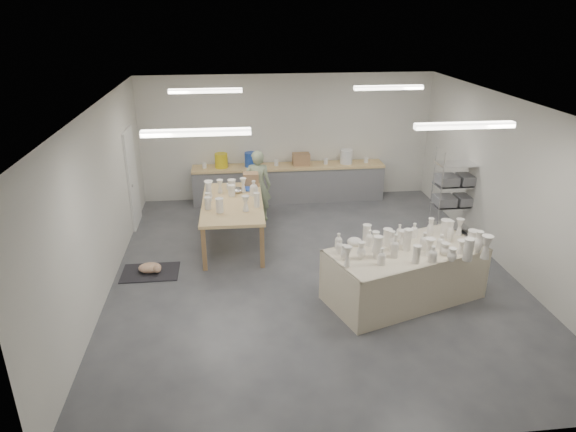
{
  "coord_description": "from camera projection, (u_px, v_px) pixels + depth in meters",
  "views": [
    {
      "loc": [
        -1.37,
        -8.08,
        4.45
      ],
      "look_at": [
        -0.43,
        0.13,
        1.05
      ],
      "focal_mm": 32.0,
      "sensor_mm": 36.0,
      "label": 1
    }
  ],
  "objects": [
    {
      "name": "back_counter",
      "position": [
        288.0,
        182.0,
        12.45
      ],
      "size": [
        4.6,
        0.6,
        1.24
      ],
      "color": "tan",
      "rests_on": "ground"
    },
    {
      "name": "wire_shelf",
      "position": [
        456.0,
        191.0,
        10.54
      ],
      "size": [
        0.88,
        0.48,
        1.8
      ],
      "color": "silver",
      "rests_on": "ground"
    },
    {
      "name": "rug",
      "position": [
        150.0,
        272.0,
        9.21
      ],
      "size": [
        1.0,
        0.7,
        0.02
      ],
      "primitive_type": "cube",
      "color": "black",
      "rests_on": "ground"
    },
    {
      "name": "room",
      "position": [
        307.0,
        160.0,
        8.54
      ],
      "size": [
        8.0,
        8.02,
        3.0
      ],
      "color": "#424449",
      "rests_on": "ground"
    },
    {
      "name": "potter",
      "position": [
        258.0,
        186.0,
        11.22
      ],
      "size": [
        0.64,
        0.48,
        1.59
      ],
      "primitive_type": "imported",
      "rotation": [
        0.0,
        0.0,
        2.96
      ],
      "color": "#90A07C",
      "rests_on": "ground"
    },
    {
      "name": "cat",
      "position": [
        151.0,
        268.0,
        9.16
      ],
      "size": [
        0.44,
        0.33,
        0.17
      ],
      "rotation": [
        0.0,
        0.0,
        0.13
      ],
      "color": "white",
      "rests_on": "rug"
    },
    {
      "name": "drying_table",
      "position": [
        405.0,
        273.0,
        8.25
      ],
      "size": [
        2.72,
        1.96,
        1.25
      ],
      "rotation": [
        0.0,
        0.0,
        0.33
      ],
      "color": "olive",
      "rests_on": "ground"
    },
    {
      "name": "work_table",
      "position": [
        233.0,
        200.0,
        10.16
      ],
      "size": [
        1.22,
        2.38,
        1.26
      ],
      "rotation": [
        0.0,
        0.0,
        -0.02
      ],
      "color": "tan",
      "rests_on": "ground"
    },
    {
      "name": "red_stool",
      "position": [
        258.0,
        202.0,
        11.65
      ],
      "size": [
        0.44,
        0.44,
        0.35
      ],
      "rotation": [
        0.0,
        0.0,
        0.24
      ],
      "color": "#A72517",
      "rests_on": "ground"
    }
  ]
}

